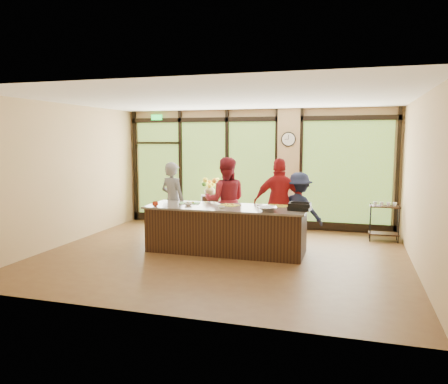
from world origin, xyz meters
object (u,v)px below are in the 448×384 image
Objects in this scene: cook_right at (299,210)px; bar_cart at (384,218)px; island_base at (226,230)px; cook_left at (173,201)px; flower_stand at (210,211)px; roasting_pan at (300,208)px.

cook_right is 1.79× the size of bar_cart.
island_base is at bearing 48.32° from cook_right.
island_base is 1.67m from cook_left.
island_base is at bearing -148.74° from bar_cart.
bar_cart is (4.55, 1.20, -0.35)m from cook_left.
island_base is at bearing 172.94° from cook_left.
island_base is 3.72× the size of flower_stand.
island_base is 3.64m from bar_cart.
bar_cart is at bearing 56.06° from roasting_pan.
cook_right reaches higher than flower_stand.
flower_stand is at bearing -13.04° from cook_right.
roasting_pan is 3.45m from flower_stand.
flower_stand is (-2.42, 1.41, -0.37)m from cook_right.
cook_left is 1.63m from flower_stand.
bar_cart is (1.76, 1.09, -0.26)m from cook_right.
bar_cart is at bearing 31.53° from island_base.
cook_right is at bearing -148.50° from bar_cart.
roasting_pan reaches higher than bar_cart.
island_base reaches higher than bar_cart.
cook_left is at bearing -126.23° from flower_stand.
island_base is 1.98× the size of cook_right.
roasting_pan is 0.49× the size of flower_stand.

